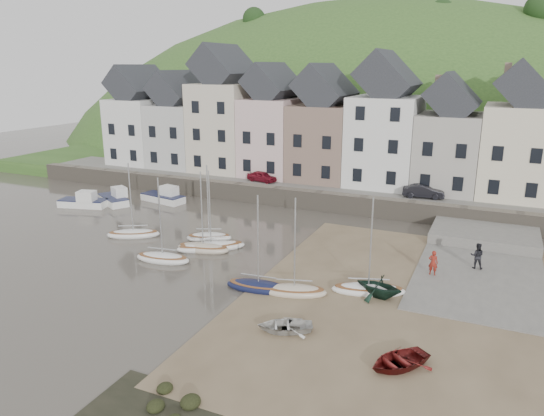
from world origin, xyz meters
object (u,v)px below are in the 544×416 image
at_px(rowboat_white, 285,325).
at_px(person_red, 433,263).
at_px(person_dark, 477,256).
at_px(car_left, 262,176).
at_px(sailboat_0, 133,234).
at_px(rowboat_green, 379,286).
at_px(rowboat_red, 399,360).
at_px(car_right, 424,191).

relative_size(rowboat_white, person_red, 1.71).
distance_m(person_dark, car_left, 25.21).
bearing_deg(car_left, rowboat_white, -141.22).
bearing_deg(sailboat_0, rowboat_green, -8.29).
xyz_separation_m(rowboat_red, car_right, (-2.76, 26.22, 1.84)).
xyz_separation_m(rowboat_green, car_right, (-0.28, 19.34, 1.42)).
height_order(sailboat_0, person_red, sailboat_0).
relative_size(rowboat_green, person_dark, 1.55).
relative_size(sailboat_0, rowboat_red, 2.04).
xyz_separation_m(rowboat_green, rowboat_red, (2.48, -6.88, -0.42)).
distance_m(person_red, person_dark, 3.51).
bearing_deg(person_dark, car_right, -70.49).
bearing_deg(car_left, rowboat_green, -127.79).
bearing_deg(car_right, sailboat_0, 121.74).
bearing_deg(car_left, person_red, -116.01).
relative_size(rowboat_red, person_red, 1.84).
height_order(rowboat_white, rowboat_green, rowboat_green).
relative_size(person_red, car_right, 0.45).
relative_size(rowboat_green, person_red, 1.66).
distance_m(rowboat_green, person_dark, 8.70).
distance_m(sailboat_0, rowboat_white, 19.43).
height_order(rowboat_green, rowboat_red, rowboat_green).
xyz_separation_m(person_red, car_left, (-19.40, 14.67, 1.20)).
xyz_separation_m(rowboat_red, person_red, (0.04, 11.55, 0.58)).
height_order(person_red, person_dark, person_dark).
bearing_deg(car_right, person_red, -175.96).
bearing_deg(car_right, person_dark, -163.13).
xyz_separation_m(sailboat_0, person_red, (23.30, 1.64, 0.70)).
bearing_deg(car_left, car_right, -78.92).
height_order(sailboat_0, rowboat_red, sailboat_0).
distance_m(rowboat_white, car_left, 28.68).
bearing_deg(rowboat_green, person_red, 161.27).
xyz_separation_m(rowboat_green, person_dark, (5.09, 7.05, 0.23)).
bearing_deg(rowboat_white, car_right, 147.73).
distance_m(sailboat_0, person_red, 23.37).
height_order(rowboat_white, person_dark, person_dark).
xyz_separation_m(person_dark, car_right, (-5.37, 12.29, 1.20)).
height_order(rowboat_red, person_red, person_red).
bearing_deg(rowboat_red, sailboat_0, -164.72).
bearing_deg(car_left, person_dark, -108.13).
bearing_deg(rowboat_green, person_dark, 153.71).
xyz_separation_m(rowboat_white, person_dark, (8.67, 13.06, 0.66)).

